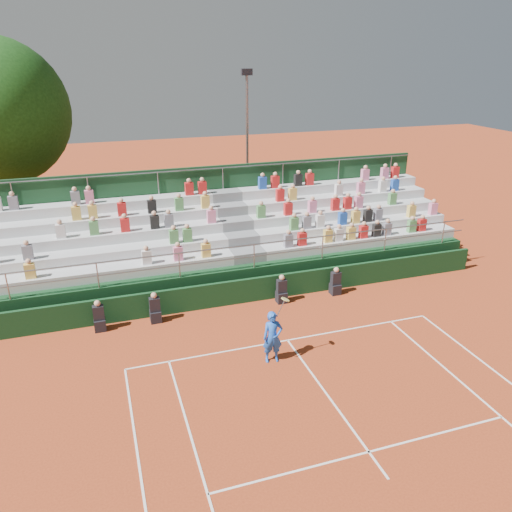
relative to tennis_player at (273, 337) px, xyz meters
name	(u,v)px	position (x,y,z in m)	size (l,w,h in m)	color
ground	(288,340)	(0.92, 0.98, -0.88)	(90.00, 90.00, 0.00)	#A63D1B
courtside_wall	(258,289)	(0.92, 4.18, -0.38)	(20.00, 0.15, 1.00)	black
line_officials	(223,300)	(-0.65, 3.73, -0.40)	(9.70, 0.40, 1.19)	black
grandstand	(236,247)	(0.94, 7.42, 0.19)	(20.00, 5.20, 4.40)	black
tennis_player	(273,337)	(0.00, 0.00, 0.00)	(0.87, 0.49, 2.22)	blue
floodlight_mast	(247,135)	(3.78, 14.76, 4.02)	(0.60, 0.25, 8.44)	gray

